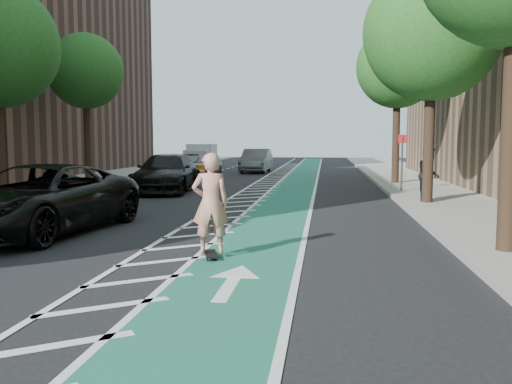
% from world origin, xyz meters
% --- Properties ---
extents(ground, '(120.00, 120.00, 0.00)m').
position_xyz_m(ground, '(0.00, 0.00, 0.00)').
color(ground, black).
rests_on(ground, ground).
extents(bike_lane, '(2.00, 90.00, 0.01)m').
position_xyz_m(bike_lane, '(3.00, 10.00, 0.01)').
color(bike_lane, '#1A5D41').
rests_on(bike_lane, ground).
extents(buffer_strip, '(1.40, 90.00, 0.01)m').
position_xyz_m(buffer_strip, '(1.50, 10.00, 0.01)').
color(buffer_strip, silver).
rests_on(buffer_strip, ground).
extents(sidewalk_right, '(5.00, 90.00, 0.15)m').
position_xyz_m(sidewalk_right, '(9.50, 10.00, 0.07)').
color(sidewalk_right, gray).
rests_on(sidewalk_right, ground).
extents(curb_right, '(0.12, 90.00, 0.16)m').
position_xyz_m(curb_right, '(7.05, 10.00, 0.08)').
color(curb_right, gray).
rests_on(curb_right, ground).
extents(curb_left, '(0.12, 90.00, 0.16)m').
position_xyz_m(curb_left, '(-7.05, 10.00, 0.08)').
color(curb_left, gray).
rests_on(curb_left, ground).
extents(building_left_far, '(14.00, 22.00, 18.00)m').
position_xyz_m(building_left_far, '(-17.50, 24.00, 9.00)').
color(building_left_far, brown).
rests_on(building_left_far, ground).
extents(tree_r_c, '(4.20, 4.20, 7.90)m').
position_xyz_m(tree_r_c, '(7.90, 8.00, 5.77)').
color(tree_r_c, '#382619').
rests_on(tree_r_c, ground).
extents(tree_r_d, '(4.20, 4.20, 7.90)m').
position_xyz_m(tree_r_d, '(7.90, 16.00, 5.77)').
color(tree_r_d, '#382619').
rests_on(tree_r_d, ground).
extents(tree_l_d, '(4.20, 4.20, 7.90)m').
position_xyz_m(tree_l_d, '(-7.90, 16.00, 5.77)').
color(tree_l_d, '#382619').
rests_on(tree_l_d, ground).
extents(sign_post, '(0.35, 0.08, 2.47)m').
position_xyz_m(sign_post, '(7.60, 12.00, 1.35)').
color(sign_post, '#4C4C4C').
rests_on(sign_post, ground).
extents(skateboard, '(0.41, 0.78, 0.10)m').
position_xyz_m(skateboard, '(2.30, -1.00, 0.08)').
color(skateboard, black).
rests_on(skateboard, ground).
extents(skateboarder, '(0.80, 0.63, 1.92)m').
position_xyz_m(skateboarder, '(2.30, -1.00, 1.06)').
color(skateboarder, tan).
rests_on(skateboarder, skateboard).
extents(suv_near, '(3.41, 6.27, 1.67)m').
position_xyz_m(suv_near, '(-2.40, 1.22, 0.83)').
color(suv_near, black).
rests_on(suv_near, ground).
extents(suv_far, '(2.64, 5.77, 1.64)m').
position_xyz_m(suv_far, '(-2.40, 11.89, 0.82)').
color(suv_far, black).
rests_on(suv_far, ground).
extents(car_silver, '(1.62, 3.93, 1.33)m').
position_xyz_m(car_silver, '(-3.21, 23.50, 0.67)').
color(car_silver, gray).
rests_on(car_silver, ground).
extents(car_grey, '(1.83, 5.00, 1.64)m').
position_xyz_m(car_grey, '(-0.34, 26.55, 0.82)').
color(car_grey, '#5D5F63').
rests_on(car_grey, ground).
extents(pedestrian, '(0.89, 1.04, 1.88)m').
position_xyz_m(pedestrian, '(8.00, 8.25, 1.09)').
color(pedestrian, black).
rests_on(pedestrian, sidewalk_right).
extents(box_truck, '(2.19, 4.65, 1.91)m').
position_xyz_m(box_truck, '(-6.04, 34.02, 0.88)').
color(box_truck, silver).
rests_on(box_truck, ground).
extents(barrel_a, '(0.60, 0.60, 0.82)m').
position_xyz_m(barrel_a, '(-3.80, 4.57, 0.39)').
color(barrel_a, '#FF630D').
rests_on(barrel_a, ground).
extents(barrel_b, '(0.76, 0.76, 1.03)m').
position_xyz_m(barrel_b, '(-1.80, 12.54, 0.49)').
color(barrel_b, '#F35F0C').
rests_on(barrel_b, ground).
extents(barrel_c, '(0.65, 0.65, 0.89)m').
position_xyz_m(barrel_c, '(-2.40, 18.18, 0.42)').
color(barrel_c, orange).
rests_on(barrel_c, ground).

